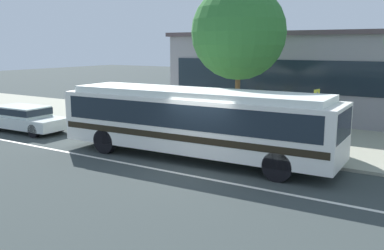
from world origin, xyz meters
TOP-DOWN VIEW (x-y plane):
  - ground_plane at (0.00, 0.00)m, footprint 120.00×120.00m
  - sidewalk_slab at (0.00, 6.53)m, footprint 60.00×8.00m
  - lane_stripe_center at (0.00, -0.80)m, footprint 56.00×0.16m
  - transit_bus at (-0.96, 1.18)m, footprint 11.11×2.95m
  - sedan_behind_bus at (-11.04, 1.05)m, footprint 4.63×1.96m
  - pedestrian_waiting_near_sign at (-0.10, 3.67)m, footprint 0.39×0.39m
  - pedestrian_walking_along_curb at (-4.83, 3.67)m, footprint 0.47×0.47m
  - pedestrian_standing_by_tree at (-2.44, 4.38)m, footprint 0.39×0.39m
  - bus_stop_sign at (3.17, 2.87)m, footprint 0.09×0.44m
  - street_tree_near_stop at (-1.43, 5.78)m, footprint 4.40×4.40m
  - station_building at (-0.00, 13.41)m, footprint 17.06×7.20m

SIDE VIEW (x-z plane):
  - ground_plane at x=0.00m, z-range 0.00..0.00m
  - lane_stripe_center at x=0.00m, z-range 0.00..0.01m
  - sidewalk_slab at x=0.00m, z-range 0.00..0.12m
  - sedan_behind_bus at x=-11.04m, z-range 0.08..1.37m
  - pedestrian_walking_along_curb at x=-4.83m, z-range 0.26..1.89m
  - pedestrian_waiting_near_sign at x=-0.10m, z-range 0.26..1.91m
  - pedestrian_standing_by_tree at x=-2.44m, z-range 0.26..1.95m
  - transit_bus at x=-0.96m, z-range 0.22..2.89m
  - bus_stop_sign at x=3.17m, z-range 0.49..3.13m
  - station_building at x=0.00m, z-range 0.01..5.11m
  - street_tree_near_stop at x=-1.43m, z-range 1.41..8.40m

